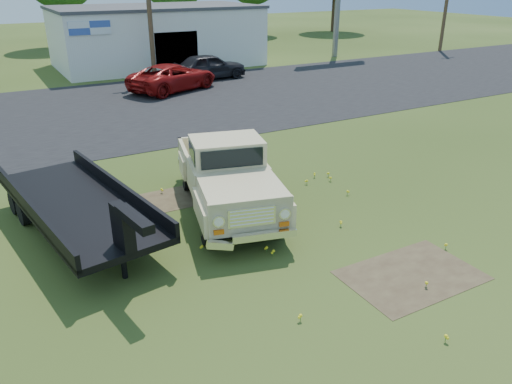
% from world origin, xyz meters
% --- Properties ---
extents(ground, '(140.00, 140.00, 0.00)m').
position_xyz_m(ground, '(0.00, 0.00, 0.00)').
color(ground, '#2C4014').
rests_on(ground, ground).
extents(asphalt_lot, '(90.00, 14.00, 0.02)m').
position_xyz_m(asphalt_lot, '(0.00, 15.00, 0.00)').
color(asphalt_lot, black).
rests_on(asphalt_lot, ground).
extents(dirt_patch_a, '(3.00, 2.00, 0.01)m').
position_xyz_m(dirt_patch_a, '(1.50, -3.00, 0.00)').
color(dirt_patch_a, '#463625').
rests_on(dirt_patch_a, ground).
extents(dirt_patch_b, '(2.20, 1.60, 0.01)m').
position_xyz_m(dirt_patch_b, '(-2.00, 3.50, 0.00)').
color(dirt_patch_b, '#463625').
rests_on(dirt_patch_b, ground).
extents(commercial_building, '(14.20, 8.20, 4.15)m').
position_xyz_m(commercial_building, '(6.00, 26.99, 2.10)').
color(commercial_building, white).
rests_on(commercial_building, ground).
extents(utility_pole_mid, '(1.60, 0.30, 9.00)m').
position_xyz_m(utility_pole_mid, '(4.00, 22.00, 4.60)').
color(utility_pole_mid, '#4A3422').
rests_on(utility_pole_mid, ground).
extents(vintage_pickup_truck, '(3.62, 6.20, 2.11)m').
position_xyz_m(vintage_pickup_truck, '(-0.55, 2.05, 1.06)').
color(vintage_pickup_truck, tan).
rests_on(vintage_pickup_truck, ground).
extents(flatbed_trailer, '(3.33, 7.16, 1.88)m').
position_xyz_m(flatbed_trailer, '(-4.48, 2.60, 0.94)').
color(flatbed_trailer, black).
rests_on(flatbed_trailer, ground).
extents(red_pickup, '(5.99, 4.49, 1.51)m').
position_xyz_m(red_pickup, '(3.77, 17.89, 0.76)').
color(red_pickup, maroon).
rests_on(red_pickup, ground).
extents(dark_sedan, '(4.75, 2.11, 1.59)m').
position_xyz_m(dark_sedan, '(7.01, 20.04, 0.79)').
color(dark_sedan, black).
rests_on(dark_sedan, ground).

